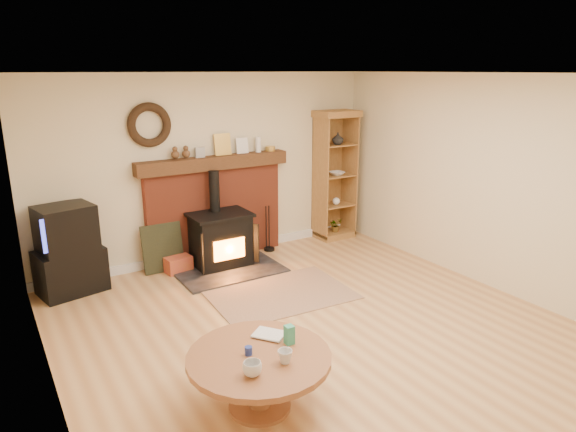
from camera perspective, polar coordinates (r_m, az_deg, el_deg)
ground at (r=5.46m, az=3.90°, el=-12.92°), size 5.50×5.50×0.00m
room_shell at (r=4.93m, az=3.47°, el=5.23°), size 5.02×5.52×2.61m
chimney_breast at (r=7.35m, az=-8.10°, el=1.39°), size 2.20×0.22×1.78m
wood_stove at (r=7.09m, az=-7.39°, el=-2.78°), size 1.40×1.00×1.32m
area_rug at (r=6.30m, az=-0.84°, el=-8.67°), size 1.72×1.23×0.01m
tv_unit at (r=6.73m, az=-23.20°, el=-3.65°), size 0.84×0.66×1.09m
curio_cabinet at (r=8.19m, az=5.13°, el=4.53°), size 0.65×0.47×2.03m
firelog_box at (r=7.09m, az=-12.07°, el=-5.28°), size 0.36×0.25×0.21m
leaning_painting at (r=7.10m, az=-13.76°, el=-3.45°), size 0.55×0.15×0.65m
fire_tools at (r=7.73m, az=-2.14°, el=-3.11°), size 0.16×0.16×0.70m
coffee_table at (r=4.21m, az=-3.17°, el=-16.21°), size 1.15×1.15×0.64m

